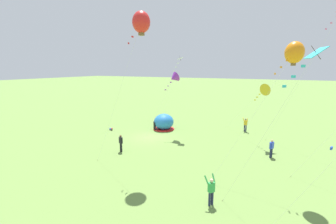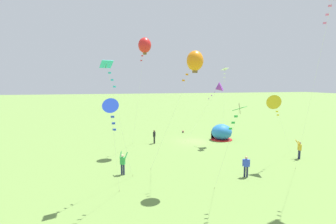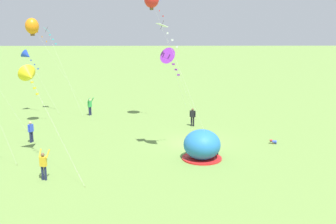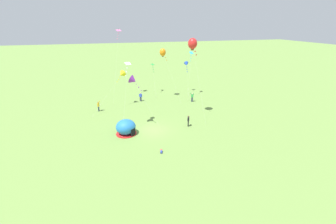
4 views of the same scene
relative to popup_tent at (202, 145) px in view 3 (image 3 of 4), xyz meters
The scene contains 13 objects.
ground_plane 3.96m from the popup_tent, ahead, with size 300.00×300.00×0.00m, color olive.
popup_tent is the anchor object (origin of this frame).
toddler_crawling 7.02m from the popup_tent, 59.73° to the right, with size 0.33×0.55×0.32m.
person_watching_sky 13.95m from the popup_tent, 72.58° to the left, with size 0.54×0.39×1.72m.
person_near_tent 9.14m from the popup_tent, ahead, with size 0.38×0.54×1.72m.
person_arms_raised 17.24m from the popup_tent, 36.84° to the left, with size 0.72×0.67×1.89m.
person_flying_kite 10.64m from the popup_tent, 110.47° to the left, with size 0.58×0.70×1.89m.
kite_purple 6.57m from the popup_tent, 53.42° to the left, with size 4.23×3.05×7.68m.
kite_orange 18.60m from the popup_tent, 57.72° to the left, with size 2.97×5.21×9.83m.
kite_cyan 21.97m from the popup_tent, 44.17° to the left, with size 2.35×4.18×9.05m.
kite_blue 22.97m from the popup_tent, 48.63° to the left, with size 1.08×3.78×6.76m.
kite_white 8.25m from the popup_tent, 68.75° to the left, with size 2.21×4.20×9.53m.
kite_yellow 12.92m from the popup_tent, 86.26° to the left, with size 6.55×5.56×6.56m.
Camera 3 is at (-30.10, 2.59, 9.22)m, focal length 42.00 mm.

